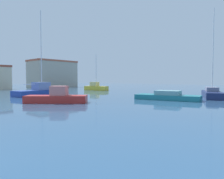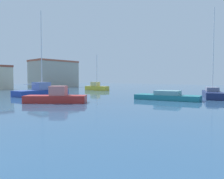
# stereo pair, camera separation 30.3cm
# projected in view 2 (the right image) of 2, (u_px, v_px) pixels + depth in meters

# --- Properties ---
(water) EXTENTS (160.00, 160.00, 0.00)m
(water) POSITION_uv_depth(u_px,v_px,m) (32.00, 98.00, 28.05)
(water) COLOR #2D5175
(water) RESTS_ON ground
(sailboat_yellow_near_pier) EXTENTS (2.89, 5.66, 7.92)m
(sailboat_yellow_near_pier) POSITION_uv_depth(u_px,v_px,m) (97.00, 87.00, 47.04)
(sailboat_yellow_near_pier) COLOR gold
(sailboat_yellow_near_pier) RESTS_ON water
(sailboat_blue_far_left) EXTENTS (8.93, 3.90, 12.76)m
(sailboat_blue_far_left) POSITION_uv_depth(u_px,v_px,m) (42.00, 91.00, 32.15)
(sailboat_blue_far_left) COLOR #233D93
(sailboat_blue_far_left) RESTS_ON water
(motorboat_red_inner_mooring) EXTENTS (5.71, 6.02, 1.77)m
(motorboat_red_inner_mooring) POSITION_uv_depth(u_px,v_px,m) (56.00, 97.00, 22.20)
(motorboat_red_inner_mooring) COLOR #B22823
(motorboat_red_inner_mooring) RESTS_ON water
(motorboat_teal_center_channel) EXTENTS (4.11, 7.89, 1.12)m
(motorboat_teal_center_channel) POSITION_uv_depth(u_px,v_px,m) (167.00, 96.00, 25.14)
(motorboat_teal_center_channel) COLOR #1E707A
(motorboat_teal_center_channel) RESTS_ON water
(sailboat_navy_distant_north) EXTENTS (8.36, 5.11, 11.92)m
(sailboat_navy_distant_north) POSITION_uv_depth(u_px,v_px,m) (212.00, 93.00, 28.23)
(sailboat_navy_distant_north) COLOR #19234C
(sailboat_navy_distant_north) RESTS_ON water
(warehouse_block) EXTENTS (13.43, 8.33, 8.26)m
(warehouse_block) POSITION_uv_depth(u_px,v_px,m) (54.00, 74.00, 65.76)
(warehouse_block) COLOR #B2A893
(warehouse_block) RESTS_ON ground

